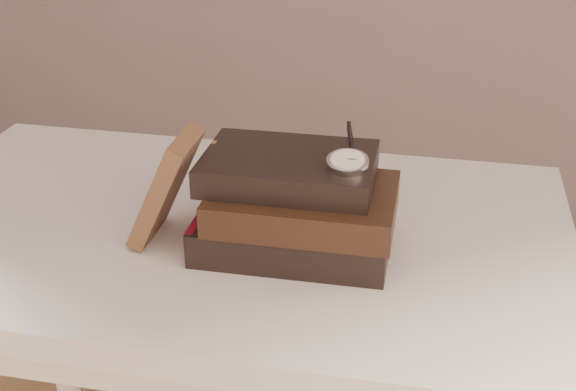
# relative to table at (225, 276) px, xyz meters

# --- Properties ---
(table) EXTENTS (1.00, 0.60, 0.75)m
(table) POSITION_rel_table_xyz_m (0.00, 0.00, 0.00)
(table) COLOR beige
(table) RESTS_ON ground
(book_stack) EXTENTS (0.27, 0.18, 0.13)m
(book_stack) POSITION_rel_table_xyz_m (0.12, -0.04, 0.15)
(book_stack) COLOR black
(book_stack) RESTS_ON table
(journal) EXTENTS (0.09, 0.10, 0.16)m
(journal) POSITION_rel_table_xyz_m (-0.06, -0.06, 0.17)
(journal) COLOR #442A1A
(journal) RESTS_ON table
(pocket_watch) EXTENTS (0.05, 0.16, 0.02)m
(pocket_watch) POSITION_rel_table_xyz_m (0.19, -0.05, 0.23)
(pocket_watch) COLOR silver
(pocket_watch) RESTS_ON book_stack
(eyeglasses) EXTENTS (0.11, 0.13, 0.05)m
(eyeglasses) POSITION_rel_table_xyz_m (0.02, 0.05, 0.17)
(eyeglasses) COLOR silver
(eyeglasses) RESTS_ON book_stack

